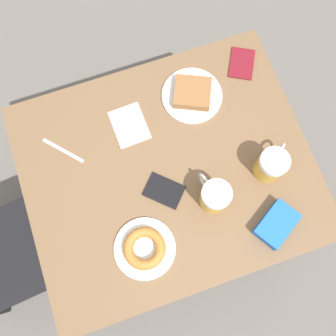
{
  "coord_description": "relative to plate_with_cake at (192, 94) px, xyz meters",
  "views": [
    {
      "loc": [
        -0.3,
        0.11,
        2.01
      ],
      "look_at": [
        0.0,
        0.0,
        0.77
      ],
      "focal_mm": 40.0,
      "sensor_mm": 36.0,
      "label": 1
    }
  ],
  "objects": [
    {
      "name": "ground_plane",
      "position": [
        -0.23,
        0.17,
        -0.77
      ],
      "size": [
        8.0,
        8.0,
        0.0
      ],
      "primitive_type": "plane",
      "color": "#666059"
    },
    {
      "name": "table",
      "position": [
        -0.23,
        0.17,
        -0.08
      ],
      "size": [
        0.83,
        1.0,
        0.75
      ],
      "color": "brown",
      "rests_on": "ground_plane"
    },
    {
      "name": "plate_with_cake",
      "position": [
        0.0,
        0.0,
        0.0
      ],
      "size": [
        0.22,
        0.22,
        0.05
      ],
      "color": "white",
      "rests_on": "table"
    },
    {
      "name": "plate_with_donut",
      "position": [
        -0.46,
        0.33,
        0.0
      ],
      "size": [
        0.2,
        0.2,
        0.04
      ],
      "color": "white",
      "rests_on": "table"
    },
    {
      "name": "beer_mug_left",
      "position": [
        -0.34,
        -0.15,
        0.04
      ],
      "size": [
        0.11,
        0.12,
        0.12
      ],
      "color": "gold",
      "rests_on": "table"
    },
    {
      "name": "beer_mug_center",
      "position": [
        -0.38,
        0.07,
        0.04
      ],
      "size": [
        0.14,
        0.1,
        0.12
      ],
      "color": "gold",
      "rests_on": "table"
    },
    {
      "name": "napkin_folded",
      "position": [
        -0.03,
        0.25,
        -0.01
      ],
      "size": [
        0.15,
        0.12,
        0.0
      ],
      "rotation": [
        0.0,
        0.0,
        0.04
      ],
      "color": "white",
      "rests_on": "table"
    },
    {
      "name": "fork",
      "position": [
        -0.05,
        0.5,
        -0.02
      ],
      "size": [
        0.13,
        0.12,
        0.0
      ],
      "rotation": [
        0.0,
        0.0,
        2.3
      ],
      "color": "silver",
      "rests_on": "table"
    },
    {
      "name": "passport_near_edge",
      "position": [
        -0.3,
        0.21,
        -0.01
      ],
      "size": [
        0.15,
        0.15,
        0.01
      ],
      "rotation": [
        0.0,
        0.0,
        5.52
      ],
      "color": "black",
      "rests_on": "table"
    },
    {
      "name": "passport_far_edge",
      "position": [
        0.06,
        -0.22,
        -0.01
      ],
      "size": [
        0.15,
        0.14,
        0.01
      ],
      "rotation": [
        0.0,
        0.0,
        4.21
      ],
      "color": "maroon",
      "rests_on": "table"
    },
    {
      "name": "blue_pouch",
      "position": [
        -0.53,
        -0.1,
        0.0
      ],
      "size": [
        0.15,
        0.17,
        0.04
      ],
      "rotation": [
        0.0,
        0.0,
        5.26
      ],
      "color": "blue",
      "rests_on": "table"
    }
  ]
}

